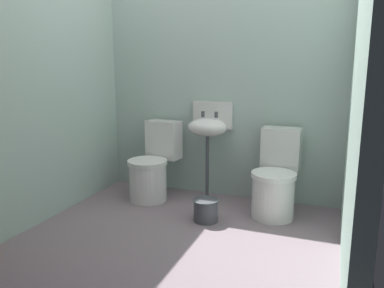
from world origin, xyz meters
TOP-DOWN VIEW (x-y plane):
  - ground_plane at (0.00, 0.00)m, footprint 2.86×2.50m
  - wall_back at (0.00, 1.10)m, footprint 2.86×0.10m
  - wall_left at (-1.28, 0.10)m, footprint 0.10×2.30m
  - wall_right at (1.28, 0.10)m, footprint 0.10×2.30m
  - toilet_left at (-0.60, 0.70)m, footprint 0.46×0.64m
  - toilet_right at (0.65, 0.70)m, footprint 0.42×0.61m
  - sink at (-0.06, 0.89)m, footprint 0.42×0.35m
  - bucket at (0.11, 0.32)m, footprint 0.23×0.23m

SIDE VIEW (x-z plane):
  - ground_plane at x=0.00m, z-range -0.08..0.00m
  - bucket at x=0.11m, z-range 0.00..0.21m
  - toilet_left at x=-0.60m, z-range -0.07..0.71m
  - toilet_right at x=0.65m, z-range -0.07..0.71m
  - sink at x=-0.06m, z-range 0.26..1.25m
  - wall_back at x=0.00m, z-range 0.00..2.42m
  - wall_left at x=-1.28m, z-range 0.00..2.42m
  - wall_right at x=1.28m, z-range 0.00..2.42m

